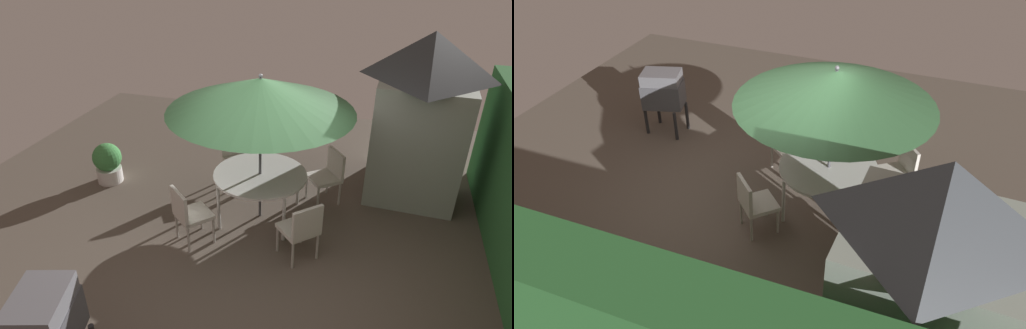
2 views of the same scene
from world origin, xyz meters
The scene contains 10 objects.
ground_plane centered at (0.00, 0.00, 0.00)m, with size 11.00×11.00×0.00m, color brown.
garden_shed centered at (-2.47, 2.09, 1.40)m, with size 1.67×1.55×2.74m.
patio_table centered at (-0.97, -0.18, 0.72)m, with size 1.43×1.43×0.78m.
patio_umbrella centered at (-0.97, -0.18, 2.04)m, with size 2.69×2.69×2.33m.
bbq_grill centered at (2.43, -1.28, 0.85)m, with size 0.82×0.68×1.20m.
chair_near_shed centered at (-1.72, 0.78, 0.52)m, with size 0.65×0.65×0.90m.
chair_far_side centered at (-1.90, -0.88, 0.52)m, with size 0.65×0.65×0.90m.
chair_toward_hedge centered at (-0.04, -0.97, 0.52)m, with size 0.65×0.65×0.90m.
chair_toward_house centered at (-0.14, 0.64, 0.52)m, with size 0.65×0.65×0.90m.
potted_plant_by_shed centered at (-1.25, -3.08, 0.38)m, with size 0.50×0.50×0.73m.
Camera 2 is at (-2.26, 5.48, 4.90)m, focal length 34.68 mm.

